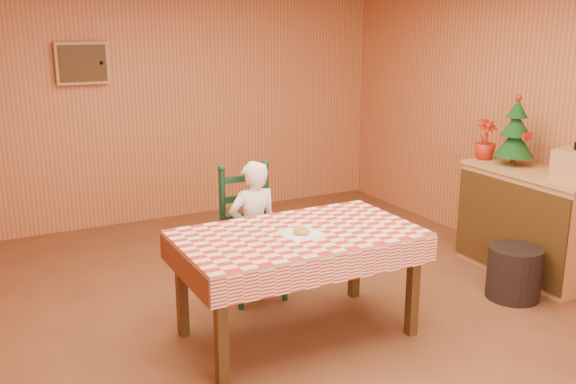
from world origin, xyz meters
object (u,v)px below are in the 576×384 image
Objects in this scene: dining_table at (298,243)px; storage_bin at (514,273)px; ladder_chair at (251,236)px; christmas_tree at (515,133)px; shelf_unit at (529,222)px; seated_child at (254,231)px.

storage_bin is at bearing -7.77° from dining_table.
dining_table is at bearing 172.23° from storage_bin.
storage_bin is (1.84, -0.25, -0.48)m from dining_table.
ladder_chair is 2.55× the size of storage_bin.
dining_table is 2.67× the size of christmas_tree.
storage_bin is (-0.50, -0.34, -0.25)m from shelf_unit.
christmas_tree is at bearing -10.93° from ladder_chair.
seated_child reaches higher than dining_table.
seated_child is (0.00, 0.73, -0.13)m from dining_table.
christmas_tree is at bearing 8.11° from dining_table.
ladder_chair is at bearing 163.26° from shelf_unit.
shelf_unit is 2.93× the size of storage_bin.
ladder_chair reaches higher than dining_table.
ladder_chair is 0.96× the size of seated_child.
storage_bin is at bearing -29.44° from ladder_chair.
shelf_unit is 0.65m from storage_bin.
shelf_unit is (2.34, 0.08, -0.22)m from dining_table.
dining_table is at bearing -90.00° from ladder_chair.
ladder_chair is 2.44m from shelf_unit.
dining_table is 1.47× the size of seated_child.
christmas_tree is (2.34, 0.33, 0.52)m from dining_table.
christmas_tree is at bearing 170.41° from seated_child.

